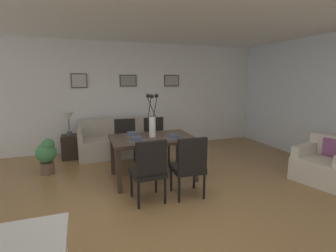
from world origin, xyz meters
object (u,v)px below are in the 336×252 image
at_px(dining_chair_near_left, 149,168).
at_px(dining_chair_near_right, 126,140).
at_px(dining_table, 153,142).
at_px(centerpiece_vase, 152,121).
at_px(bowl_far_left, 174,136).
at_px(sofa, 119,142).
at_px(armchair, 326,165).
at_px(framed_picture_center, 128,81).
at_px(dining_chair_far_right, 156,137).
at_px(bowl_near_right, 132,133).
at_px(framed_picture_right, 172,81).
at_px(dining_chair_far_left, 189,164).
at_px(table_lamp, 68,118).
at_px(potted_plant, 47,154).
at_px(bowl_near_left, 137,139).
at_px(framed_picture_left, 79,81).
at_px(side_table, 71,147).

bearing_deg(dining_chair_near_left, dining_chair_near_right, 90.27).
distance_m(dining_table, centerpiece_vase, 0.37).
height_order(bowl_far_left, sofa, bowl_far_left).
distance_m(armchair, framed_picture_center, 4.46).
distance_m(dining_chair_far_right, bowl_near_right, 0.96).
distance_m(sofa, framed_picture_right, 2.09).
height_order(dining_chair_near_left, dining_chair_far_left, same).
distance_m(dining_chair_far_left, table_lamp, 3.09).
relative_size(table_lamp, potted_plant, 0.76).
relative_size(dining_chair_far_right, potted_plant, 1.37).
distance_m(bowl_near_left, framed_picture_center, 2.53).
relative_size(dining_chair_near_left, potted_plant, 1.37).
bearing_deg(sofa, framed_picture_center, 54.73).
xyz_separation_m(centerpiece_vase, armchair, (2.73, -1.10, -0.74)).
height_order(armchair, potted_plant, armchair).
distance_m(centerpiece_vase, framed_picture_right, 2.50).
bearing_deg(framed_picture_right, dining_chair_far_left, -105.52).
relative_size(bowl_far_left, framed_picture_left, 0.48).
bearing_deg(potted_plant, side_table, 66.35).
xyz_separation_m(table_lamp, armchair, (4.13, -2.76, -0.61)).
relative_size(bowl_near_left, bowl_near_right, 1.00).
height_order(bowl_far_left, potted_plant, bowl_far_left).
xyz_separation_m(dining_chair_near_left, dining_chair_far_right, (0.61, 1.73, 0.00)).
bearing_deg(framed_picture_right, dining_table, -118.03).
distance_m(centerpiece_vase, sofa, 1.84).
bearing_deg(centerpiece_vase, framed_picture_left, 118.06).
distance_m(dining_chair_near_left, dining_chair_far_right, 1.84).
xyz_separation_m(bowl_near_left, framed_picture_center, (0.32, 2.34, 0.90)).
bearing_deg(framed_picture_center, dining_chair_far_left, -84.42).
distance_m(dining_chair_far_left, framed_picture_right, 3.34).
bearing_deg(centerpiece_vase, bowl_near_left, -146.23).
relative_size(centerpiece_vase, table_lamp, 1.44).
height_order(side_table, framed_picture_right, framed_picture_right).
xyz_separation_m(framed_picture_center, potted_plant, (-1.77, -1.31, -1.31)).
bearing_deg(side_table, framed_picture_right, 10.44).
bearing_deg(framed_picture_center, dining_chair_near_right, -103.64).
distance_m(bowl_near_left, bowl_far_left, 0.63).
bearing_deg(dining_chair_near_right, side_table, 144.86).
distance_m(dining_chair_near_right, table_lamp, 1.39).
bearing_deg(bowl_near_left, dining_chair_near_right, 89.24).
height_order(bowl_far_left, table_lamp, table_lamp).
xyz_separation_m(table_lamp, framed_picture_right, (2.53, 0.47, 0.79)).
bearing_deg(sofa, framed_picture_right, 18.11).
relative_size(dining_table, dining_chair_far_right, 1.52).
bearing_deg(side_table, armchair, -33.78).
height_order(dining_table, framed_picture_left, framed_picture_left).
bearing_deg(dining_chair_near_left, potted_plant, 131.46).
bearing_deg(framed_picture_left, table_lamp, -119.49).
relative_size(dining_chair_far_left, table_lamp, 1.80).
bearing_deg(framed_picture_center, centerpiece_vase, -89.98).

